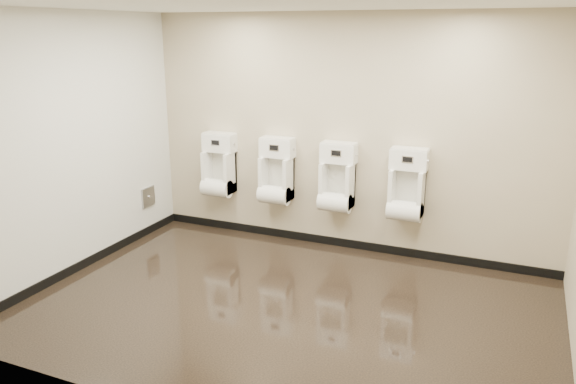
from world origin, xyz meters
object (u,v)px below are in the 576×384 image
urinal_1 (276,176)px  urinal_3 (407,190)px  urinal_0 (219,169)px  urinal_2 (337,182)px  access_panel (148,197)px

urinal_1 → urinal_3: bearing=0.0°
urinal_0 → urinal_3: (2.43, 0.00, 0.00)m
urinal_2 → urinal_0: bearing=180.0°
access_panel → urinal_1: (1.65, 0.41, 0.35)m
access_panel → urinal_0: urinal_0 is taller
urinal_3 → urinal_1: bearing=180.0°
urinal_1 → urinal_2: 0.79m
access_panel → urinal_1: 1.73m
access_panel → urinal_1: urinal_1 is taller
access_panel → urinal_1: size_ratio=0.31×
urinal_2 → urinal_3: (0.83, 0.00, 0.00)m
urinal_0 → access_panel: bearing=-153.9°
urinal_0 → urinal_2: same height
access_panel → urinal_0: (0.83, 0.41, 0.35)m
access_panel → urinal_0: 0.99m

